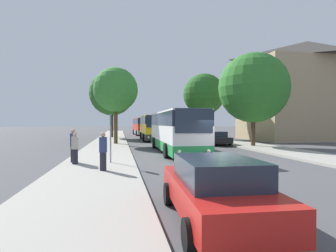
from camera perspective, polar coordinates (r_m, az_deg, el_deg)
The scene contains 18 objects.
ground_plane at distance 15.15m, azimuth 12.52°, elevation -8.20°, with size 300.00×300.00×0.00m, color #4C4C4F.
sidewalk_left at distance 14.00m, azimuth -15.21°, elevation -8.64°, with size 4.00×120.00×0.15m, color #A39E93.
sidewalk_right at distance 18.98m, azimuth 32.47°, elevation -6.26°, with size 4.00×120.00×0.15m, color #A39E93.
building_right_background at distance 41.56m, azimuth 28.07°, elevation 6.84°, with size 16.58×10.34×13.69m.
bus_front at distance 20.79m, azimuth 1.58°, elevation -1.00°, with size 2.93×11.29×3.21m.
bus_middle at distance 35.48m, azimuth -3.59°, elevation -0.25°, with size 2.93×10.36×3.27m.
bus_rear at distance 50.44m, azimuth -5.78°, elevation 0.00°, with size 3.04×10.79×3.23m.
parked_car_left_curb at distance 6.46m, azimuth 10.30°, elevation -13.20°, with size 2.22×4.56×1.53m.
parked_car_right_near at distance 27.86m, azimuth 10.57°, elevation -2.59°, with size 2.19×4.06×1.44m.
parked_car_right_far at distance 40.64m, azimuth 3.18°, elevation -1.48°, with size 2.04×4.24×1.52m.
bus_stop_sign at distance 14.81m, azimuth -12.40°, elevation -1.40°, with size 0.08×0.45×2.67m.
pedestrian_waiting_near at distance 14.81m, azimuth -19.60°, elevation -4.59°, with size 0.36×0.36×1.67m.
pedestrian_waiting_far at distance 15.53m, azimuth -19.90°, elevation -3.96°, with size 0.36×0.36×1.85m.
pedestrian_walking_back at distance 12.44m, azimuth -13.96°, elevation -5.32°, with size 0.36×0.36×1.76m.
tree_left_near at distance 28.48m, azimuth -11.32°, elevation 7.71°, with size 4.70×4.70×8.04m.
tree_left_far at distance 41.19m, azimuth -12.12°, elevation 6.97°, with size 6.79×6.79×10.10m.
tree_right_near at distance 38.50m, azimuth 7.82°, elevation 6.83°, with size 5.99×5.99×9.32m.
tree_right_mid at distance 26.72m, azimuth 18.08°, elevation 7.89°, with size 6.69×6.69×8.90m.
Camera 1 is at (-5.87, -13.77, 2.34)m, focal length 28.00 mm.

